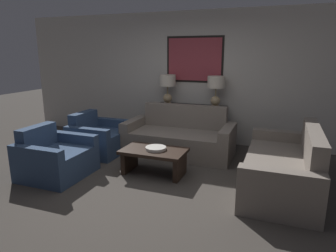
% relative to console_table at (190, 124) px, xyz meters
% --- Properties ---
extents(ground_plane, '(20.00, 20.00, 0.00)m').
position_rel_console_table_xyz_m(ground_plane, '(0.00, -2.24, -0.40)').
color(ground_plane, '#3D3833').
extents(back_wall, '(8.04, 0.12, 2.65)m').
position_rel_console_table_xyz_m(back_wall, '(0.00, 0.27, 0.93)').
color(back_wall, beige).
rests_on(back_wall, ground_plane).
extents(console_table, '(1.43, 0.39, 0.80)m').
position_rel_console_table_xyz_m(console_table, '(0.00, 0.00, 0.00)').
color(console_table, black).
rests_on(console_table, ground_plane).
extents(table_lamp_left, '(0.33, 0.33, 0.60)m').
position_rel_console_table_xyz_m(table_lamp_left, '(-0.50, 0.00, 0.80)').
color(table_lamp_left, tan).
rests_on(table_lamp_left, console_table).
extents(table_lamp_right, '(0.33, 0.33, 0.60)m').
position_rel_console_table_xyz_m(table_lamp_right, '(0.50, 0.00, 0.80)').
color(table_lamp_right, tan).
rests_on(table_lamp_right, console_table).
extents(couch_by_back_wall, '(1.97, 0.93, 0.87)m').
position_rel_console_table_xyz_m(couch_by_back_wall, '(0.00, -0.70, -0.11)').
color(couch_by_back_wall, slate).
rests_on(couch_by_back_wall, ground_plane).
extents(couch_by_side, '(0.93, 1.97, 0.87)m').
position_rel_console_table_xyz_m(couch_by_side, '(1.82, -1.59, -0.11)').
color(couch_by_side, slate).
rests_on(couch_by_side, ground_plane).
extents(coffee_table, '(0.98, 0.57, 0.39)m').
position_rel_console_table_xyz_m(coffee_table, '(-0.05, -1.77, -0.12)').
color(coffee_table, black).
rests_on(coffee_table, ground_plane).
extents(decorative_bowl, '(0.32, 0.32, 0.04)m').
position_rel_console_table_xyz_m(decorative_bowl, '(-0.03, -1.76, 0.02)').
color(decorative_bowl, beige).
rests_on(decorative_bowl, coffee_table).
extents(armchair_near_back_wall, '(0.88, 0.95, 0.75)m').
position_rel_console_table_xyz_m(armchair_near_back_wall, '(-1.43, -1.18, -0.13)').
color(armchair_near_back_wall, navy).
rests_on(armchair_near_back_wall, ground_plane).
extents(armchair_near_camera, '(0.88, 0.95, 0.75)m').
position_rel_console_table_xyz_m(armchair_near_camera, '(-1.43, -2.35, -0.13)').
color(armchair_near_camera, navy).
rests_on(armchair_near_camera, ground_plane).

